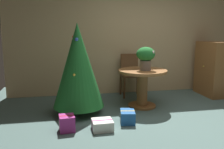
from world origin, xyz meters
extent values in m
plane|color=#4C6660|center=(0.00, 0.00, 0.00)|extent=(6.60, 6.60, 0.00)
cube|color=tan|center=(0.00, 2.20, 1.30)|extent=(6.00, 0.10, 2.60)
cylinder|color=brown|center=(-0.24, 1.00, 0.02)|extent=(0.54, 0.54, 0.04)
cylinder|color=brown|center=(-0.24, 1.00, 0.36)|extent=(0.21, 0.21, 0.64)
cylinder|color=brown|center=(-0.24, 1.00, 0.71)|extent=(0.94, 0.94, 0.05)
cylinder|color=#665B51|center=(-0.20, 0.96, 0.83)|extent=(0.21, 0.21, 0.19)
ellipsoid|color=#1E6628|center=(-0.20, 0.96, 1.04)|extent=(0.35, 0.35, 0.27)
sphere|color=#E5A8B2|center=(-0.11, 0.86, 1.07)|extent=(0.09, 0.09, 0.09)
sphere|color=#E5A8B2|center=(-0.27, 0.97, 1.06)|extent=(0.05, 0.05, 0.05)
sphere|color=#E5A8B2|center=(-0.29, 1.06, 1.07)|extent=(0.06, 0.06, 0.06)
sphere|color=#E5A8B2|center=(-0.24, 1.08, 1.10)|extent=(0.06, 0.06, 0.06)
cylinder|color=brown|center=(-0.03, 1.62, 0.23)|extent=(0.04, 0.04, 0.46)
cylinder|color=brown|center=(-0.44, 1.62, 0.23)|extent=(0.04, 0.04, 0.46)
cylinder|color=brown|center=(-0.03, 1.98, 0.23)|extent=(0.04, 0.04, 0.46)
cylinder|color=brown|center=(-0.44, 1.98, 0.23)|extent=(0.04, 0.04, 0.46)
cube|color=brown|center=(-0.24, 1.80, 0.49)|extent=(0.45, 0.40, 0.05)
cube|color=brown|center=(-0.24, 1.98, 0.73)|extent=(0.41, 0.05, 0.44)
cylinder|color=brown|center=(-1.48, 0.83, 0.07)|extent=(0.10, 0.10, 0.14)
cone|color=#1E6628|center=(-1.48, 0.83, 0.88)|extent=(0.90, 0.90, 1.48)
sphere|color=red|center=(-1.55, 0.86, 1.37)|extent=(0.04, 0.04, 0.04)
sphere|color=gold|center=(-1.56, 0.59, 0.75)|extent=(0.05, 0.05, 0.05)
sphere|color=#2D51A8|center=(-1.50, 0.75, 1.33)|extent=(0.06, 0.06, 0.06)
sphere|color=red|center=(-1.38, 0.93, 1.09)|extent=(0.05, 0.05, 0.05)
cube|color=#1E569E|center=(-0.74, 0.22, 0.10)|extent=(0.28, 0.35, 0.20)
cube|color=gold|center=(-0.74, 0.22, 0.10)|extent=(0.23, 0.07, 0.20)
cube|color=#9E287A|center=(-1.71, 0.08, 0.12)|extent=(0.24, 0.26, 0.24)
cube|color=red|center=(-1.71, 0.08, 0.12)|extent=(0.22, 0.05, 0.24)
cube|color=silver|center=(-1.18, 0.02, 0.08)|extent=(0.31, 0.30, 0.15)
cube|color=#9E287A|center=(-1.18, 0.02, 0.08)|extent=(0.31, 0.04, 0.15)
cube|color=brown|center=(1.65, 1.55, 0.62)|extent=(0.50, 0.83, 1.23)
sphere|color=#B29338|center=(1.39, 1.55, 0.68)|extent=(0.04, 0.04, 0.04)
camera|label=1|loc=(-1.72, -3.41, 1.48)|focal=38.97mm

